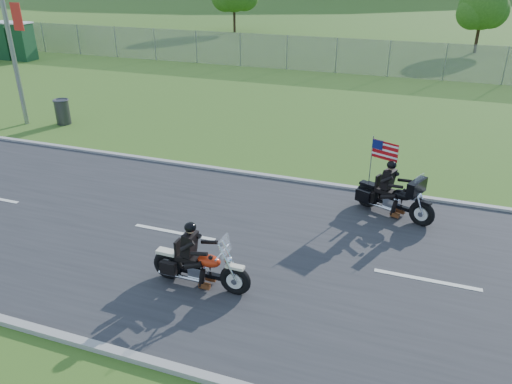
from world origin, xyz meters
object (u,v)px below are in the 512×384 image
(trash_can, at_px, (63,112))
(porta_toilet_b, at_px, (6,41))
(porta_toilet_a, at_px, (23,42))
(motorcycle_lead, at_px, (199,267))
(motorcycle_follow, at_px, (394,198))

(trash_can, bearing_deg, porta_toilet_b, 140.76)
(porta_toilet_a, bearing_deg, motorcycle_lead, -41.06)
(porta_toilet_a, height_order, trash_can, porta_toilet_a)
(motorcycle_follow, height_order, trash_can, motorcycle_follow)
(porta_toilet_a, distance_m, porta_toilet_b, 1.40)
(motorcycle_lead, distance_m, trash_can, 13.00)
(motorcycle_lead, bearing_deg, porta_toilet_a, 139.85)
(porta_toilet_a, bearing_deg, porta_toilet_b, 180.00)
(motorcycle_follow, relative_size, trash_can, 2.18)
(trash_can, bearing_deg, porta_toilet_a, 137.50)
(porta_toilet_a, height_order, motorcycle_follow, porta_toilet_a)
(porta_toilet_a, xyz_separation_m, porta_toilet_b, (-1.40, 0.00, 0.00))
(motorcycle_lead, xyz_separation_m, trash_can, (-10.05, 8.24, 0.02))
(porta_toilet_b, bearing_deg, motorcycle_follow, -28.32)
(motorcycle_follow, bearing_deg, porta_toilet_b, 174.27)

